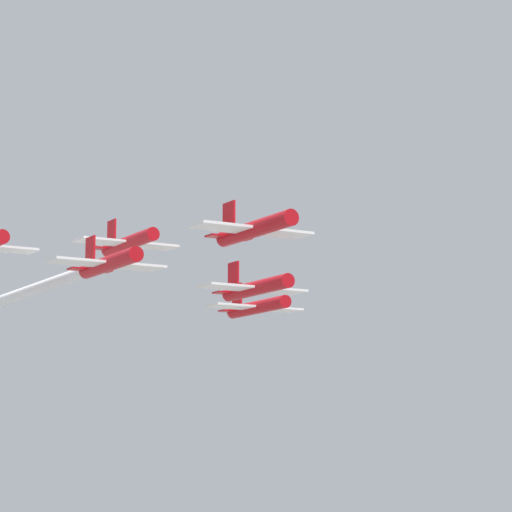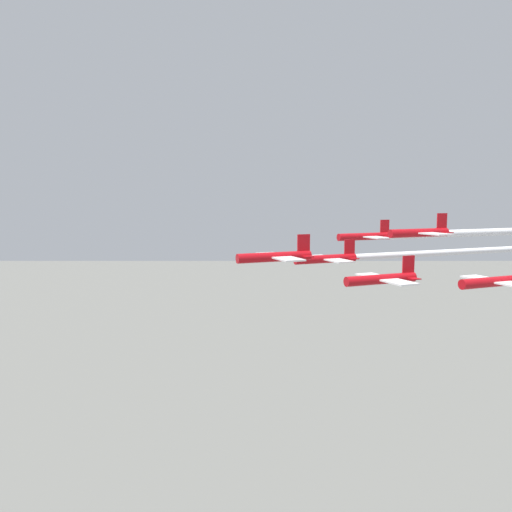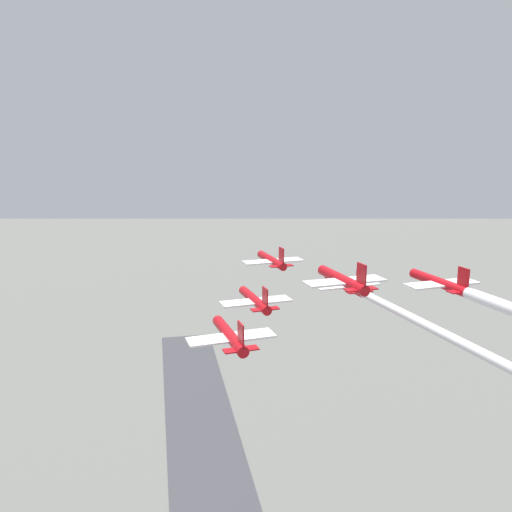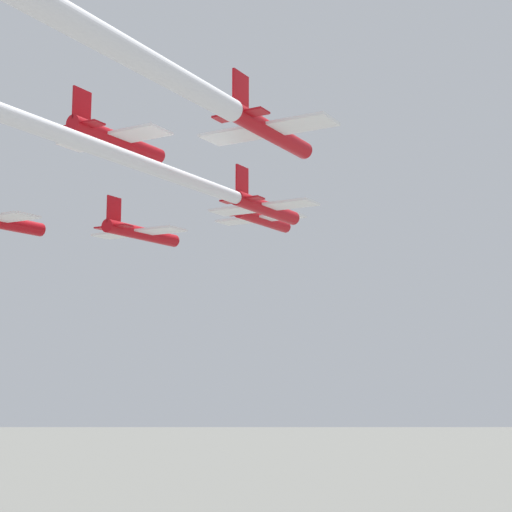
{
  "view_description": "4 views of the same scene",
  "coord_description": "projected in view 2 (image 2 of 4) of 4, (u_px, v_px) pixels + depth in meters",
  "views": [
    {
      "loc": [
        -19.26,
        -62.72,
        100.23
      ],
      "look_at": [
        -31.21,
        25.0,
        114.9
      ],
      "focal_mm": 85.0,
      "sensor_mm": 36.0,
      "label": 1
    },
    {
      "loc": [
        29.59,
        37.49,
        123.94
      ],
      "look_at": [
        -34.05,
        20.24,
        116.36
      ],
      "focal_mm": 35.0,
      "sensor_mm": 36.0,
      "label": 2
    },
    {
      "loc": [
        -53.29,
        96.27,
        133.42
      ],
      "look_at": [
        -27.12,
        19.56,
        116.3
      ],
      "focal_mm": 35.0,
      "sensor_mm": 36.0,
      "label": 3
    },
    {
      "loc": [
        -97.59,
        51.84,
        103.02
      ],
      "look_at": [
        -28.35,
        23.2,
        113.26
      ],
      "focal_mm": 50.0,
      "sensor_mm": 36.0,
      "label": 4
    }
  ],
  "objects": [
    {
      "name": "jet_0",
      "position": [
        277.0,
        256.0,
        62.73
      ],
      "size": [
        9.01,
        9.14,
        3.36
      ],
      "rotation": [
        0.0,
        0.0,
        3.8
      ],
      "color": "#B20C14"
    },
    {
      "name": "jet_1",
      "position": [
        384.0,
        279.0,
        61.23
      ],
      "size": [
        9.01,
        9.14,
        3.36
      ],
      "rotation": [
        0.0,
        0.0,
        3.8
      ],
      "color": "#B20C14"
    },
    {
      "name": "jet_2",
      "position": [
        328.0,
        258.0,
        73.32
      ],
      "size": [
        9.01,
        9.14,
        3.36
      ],
      "rotation": [
        0.0,
        0.0,
        3.8
      ],
      "color": "#B20C14"
    },
    {
      "name": "jet_3",
      "position": [
        496.0,
        281.0,
        59.45
      ],
      "size": [
        9.01,
        9.14,
        3.36
      ],
      "rotation": [
        0.0,
        0.0,
        3.8
      ],
      "color": "#B20C14"
    },
    {
      "name": "jet_4",
      "position": [
        421.0,
        232.0,
        71.08
      ],
      "size": [
        9.01,
        9.14,
        3.36
      ],
      "rotation": [
        0.0,
        0.0,
        3.8
      ],
      "color": "#B20C14"
    },
    {
      "name": "jet_5",
      "position": [
        366.0,
        236.0,
        83.46
      ],
      "size": [
        9.01,
        9.14,
        3.36
      ],
      "rotation": [
        0.0,
        0.0,
        3.8
      ],
      "color": "#B20C14"
    },
    {
      "name": "smoke_trail_2",
      "position": [
        469.0,
        251.0,
        83.74
      ],
      "size": [
        28.58,
        36.5,
        1.01
      ],
      "rotation": [
        0.0,
        0.0,
        3.8
      ],
      "color": "white"
    },
    {
      "name": "smoke_trail_5",
      "position": [
        466.0,
        233.0,
        91.82
      ],
      "size": [
        22.27,
        28.2,
        1.37
      ],
      "rotation": [
        0.0,
        0.0,
        3.8
      ],
      "color": "white"
    }
  ]
}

